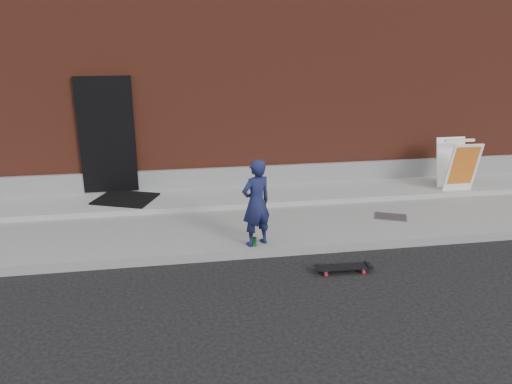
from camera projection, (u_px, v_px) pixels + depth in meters
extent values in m
plane|color=black|center=(266.00, 258.00, 7.71)|extent=(80.00, 80.00, 0.00)
cube|color=gray|center=(252.00, 218.00, 9.09)|extent=(20.00, 3.00, 0.15)
cube|color=gray|center=(245.00, 196.00, 9.89)|extent=(20.00, 1.20, 0.10)
cube|color=maroon|center=(220.00, 62.00, 13.48)|extent=(20.00, 8.00, 5.00)
cube|color=gray|center=(241.00, 176.00, 10.35)|extent=(20.00, 0.10, 0.40)
cube|color=black|center=(107.00, 135.00, 9.64)|extent=(1.05, 0.12, 2.25)
imported|color=#181D44|center=(256.00, 203.00, 7.61)|extent=(0.59, 0.50, 1.37)
cylinder|color=red|center=(360.00, 266.00, 7.37)|extent=(0.06, 0.04, 0.06)
cylinder|color=red|center=(364.00, 272.00, 7.20)|extent=(0.06, 0.04, 0.06)
cylinder|color=red|center=(323.00, 269.00, 7.30)|extent=(0.06, 0.04, 0.06)
cylinder|color=red|center=(326.00, 274.00, 7.13)|extent=(0.06, 0.04, 0.06)
cube|color=#B6B6BB|center=(362.00, 267.00, 7.27)|extent=(0.06, 0.18, 0.02)
cube|color=#B6B6BB|center=(325.00, 269.00, 7.20)|extent=(0.06, 0.18, 0.02)
cube|color=black|center=(343.00, 267.00, 7.23)|extent=(0.81, 0.23, 0.02)
cube|color=white|center=(463.00, 168.00, 9.84)|extent=(0.62, 0.29, 1.00)
cube|color=white|center=(451.00, 162.00, 10.26)|extent=(0.62, 0.29, 1.00)
cube|color=yellow|center=(463.00, 171.00, 9.83)|extent=(0.52, 0.21, 0.80)
cube|color=white|center=(460.00, 140.00, 9.89)|extent=(0.62, 0.06, 0.05)
cylinder|color=#1B8838|center=(254.00, 242.00, 7.75)|extent=(0.09, 0.09, 0.14)
cube|color=black|center=(126.00, 199.00, 9.55)|extent=(1.30, 1.19, 0.03)
cube|color=#5D5C62|center=(391.00, 217.00, 8.94)|extent=(0.65, 0.54, 0.02)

